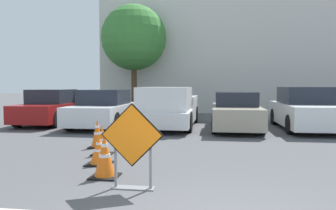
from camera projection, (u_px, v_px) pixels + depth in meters
name	position (u px, v px, depth m)	size (l,w,h in m)	color
ground_plane	(219.00, 126.00, 13.48)	(96.00, 96.00, 0.00)	#4C4C4F
road_closed_sign	(132.00, 143.00, 5.23)	(1.03, 0.20, 1.40)	black
traffic_cone_nearest	(105.00, 156.00, 5.96)	(0.50, 0.50, 0.80)	black
traffic_cone_second	(99.00, 151.00, 6.93)	(0.52, 0.52, 0.60)	black
traffic_cone_third	(102.00, 140.00, 7.91)	(0.46, 0.46, 0.72)	black
traffic_cone_fourth	(97.00, 134.00, 8.80)	(0.43, 0.43, 0.77)	black
parked_car_nearest	(51.00, 108.00, 14.17)	(1.95, 4.22, 1.49)	maroon
parked_car_second	(104.00, 110.00, 13.18)	(1.95, 4.19, 1.50)	silver
pickup_truck	(168.00, 109.00, 12.90)	(2.10, 5.13, 1.60)	silver
parked_car_third	(236.00, 112.00, 12.44)	(1.80, 4.28, 1.42)	#A39984
parked_car_fourth	(305.00, 110.00, 12.42)	(1.99, 4.59, 1.61)	white
building_facade_backdrop	(258.00, 56.00, 21.16)	(19.50, 5.00, 7.17)	beige
street_tree_behind_lot	(134.00, 38.00, 18.74)	(3.74, 3.74, 6.27)	#513823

